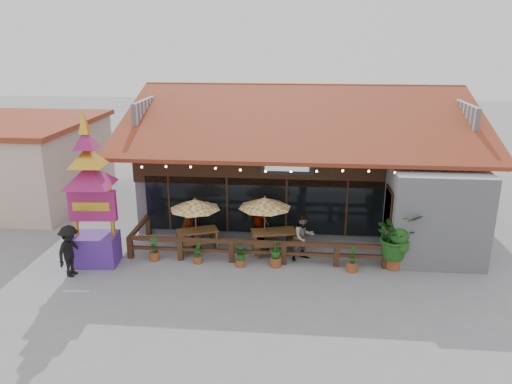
# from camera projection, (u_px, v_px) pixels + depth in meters

# --- Properties ---
(ground) EXTENTS (100.00, 100.00, 0.00)m
(ground) POSITION_uv_depth(u_px,v_px,m) (297.00, 259.00, 19.53)
(ground) COLOR gray
(ground) RESTS_ON ground
(restaurant_building) EXTENTS (15.50, 14.73, 6.09)m
(restaurant_building) POSITION_uv_depth(u_px,v_px,m) (305.00, 163.00, 25.11)
(restaurant_building) COLOR #B6B5BB
(restaurant_building) RESTS_ON ground
(patio_railing) EXTENTS (10.00, 2.60, 0.92)m
(patio_railing) POSITION_uv_depth(u_px,v_px,m) (239.00, 245.00, 19.29)
(patio_railing) COLOR #412B17
(patio_railing) RESTS_ON ground
(neighbor_building) EXTENTS (8.40, 8.40, 4.22)m
(neighbor_building) POSITION_uv_depth(u_px,v_px,m) (10.00, 160.00, 25.88)
(neighbor_building) COLOR #CAB198
(neighbor_building) RESTS_ON ground
(umbrella_left) EXTENTS (2.14, 2.14, 2.18)m
(umbrella_left) POSITION_uv_depth(u_px,v_px,m) (195.00, 204.00, 19.90)
(umbrella_left) COLOR brown
(umbrella_left) RESTS_ON ground
(umbrella_right) EXTENTS (2.65, 2.65, 2.28)m
(umbrella_right) POSITION_uv_depth(u_px,v_px,m) (265.00, 203.00, 19.85)
(umbrella_right) COLOR brown
(umbrella_right) RESTS_ON ground
(picnic_table_left) EXTENTS (2.04, 1.93, 0.78)m
(picnic_table_left) POSITION_uv_depth(u_px,v_px,m) (198.00, 236.00, 20.39)
(picnic_table_left) COLOR brown
(picnic_table_left) RESTS_ON ground
(picnic_table_right) EXTENTS (2.08, 1.90, 0.85)m
(picnic_table_right) POSITION_uv_depth(u_px,v_px,m) (274.00, 237.00, 20.11)
(picnic_table_right) COLOR brown
(picnic_table_right) RESTS_ON ground
(thai_sign_tower) EXTENTS (2.52, 2.52, 6.35)m
(thai_sign_tower) POSITION_uv_depth(u_px,v_px,m) (90.00, 179.00, 18.14)
(thai_sign_tower) COLOR #502790
(thai_sign_tower) RESTS_ON ground
(tropical_plant) EXTENTS (2.02, 1.89, 2.24)m
(tropical_plant) POSITION_uv_depth(u_px,v_px,m) (396.00, 236.00, 18.37)
(tropical_plant) COLOR brown
(tropical_plant) RESTS_ON ground
(diner_a) EXTENTS (0.75, 0.71, 1.71)m
(diner_a) POSITION_uv_depth(u_px,v_px,m) (188.00, 220.00, 21.23)
(diner_a) COLOR #371E11
(diner_a) RESTS_ON ground
(diner_b) EXTENTS (1.14, 1.07, 1.87)m
(diner_b) POSITION_uv_depth(u_px,v_px,m) (303.00, 237.00, 19.21)
(diner_b) COLOR #371E11
(diner_b) RESTS_ON ground
(diner_c) EXTENTS (1.06, 0.81, 1.68)m
(diner_c) POSITION_uv_depth(u_px,v_px,m) (259.00, 222.00, 20.97)
(diner_c) COLOR #371E11
(diner_c) RESTS_ON ground
(pedestrian) EXTENTS (0.94, 1.36, 1.93)m
(pedestrian) POSITION_uv_depth(u_px,v_px,m) (70.00, 251.00, 17.90)
(pedestrian) COLOR black
(pedestrian) RESTS_ON ground
(planter_a) EXTENTS (0.40, 0.40, 0.98)m
(planter_a) POSITION_uv_depth(u_px,v_px,m) (154.00, 250.00, 19.30)
(planter_a) COLOR brown
(planter_a) RESTS_ON ground
(planter_b) EXTENTS (0.34, 0.34, 0.84)m
(planter_b) POSITION_uv_depth(u_px,v_px,m) (198.00, 254.00, 19.06)
(planter_b) COLOR brown
(planter_b) RESTS_ON ground
(planter_c) EXTENTS (0.59, 0.54, 0.86)m
(planter_c) POSITION_uv_depth(u_px,v_px,m) (240.00, 255.00, 18.74)
(planter_c) COLOR brown
(planter_c) RESTS_ON ground
(planter_d) EXTENTS (0.55, 0.55, 1.07)m
(planter_d) POSITION_uv_depth(u_px,v_px,m) (276.00, 254.00, 18.75)
(planter_d) COLOR brown
(planter_d) RESTS_ON ground
(planter_e) EXTENTS (0.42, 0.42, 1.03)m
(planter_e) POSITION_uv_depth(u_px,v_px,m) (352.00, 260.00, 18.38)
(planter_e) COLOR brown
(planter_e) RESTS_ON ground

